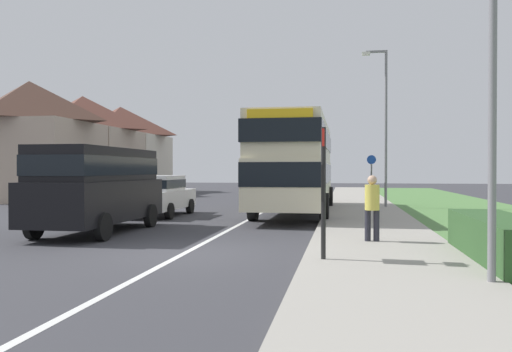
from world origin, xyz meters
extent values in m
plane|color=#38383D|center=(0.00, 0.00, 0.00)|extent=(120.00, 120.00, 0.00)
cube|color=silver|center=(0.00, 8.00, 0.00)|extent=(0.14, 60.00, 0.01)
cube|color=#9E998E|center=(4.20, 6.00, 0.06)|extent=(3.20, 68.00, 0.12)
cube|color=#2D5128|center=(6.30, -0.42, 0.45)|extent=(1.10, 4.29, 0.90)
cube|color=beige|center=(1.47, 10.38, 1.32)|extent=(2.50, 11.30, 1.65)
cube|color=beige|center=(1.47, 10.38, 2.92)|extent=(2.45, 11.08, 1.55)
cube|color=black|center=(1.47, 10.38, 1.65)|extent=(2.52, 11.36, 0.76)
cube|color=black|center=(1.47, 10.38, 3.00)|extent=(2.52, 11.36, 0.72)
cube|color=gold|center=(1.47, 4.78, 3.42)|extent=(2.00, 0.08, 0.44)
cylinder|color=black|center=(0.22, 13.88, 0.50)|extent=(0.30, 1.00, 1.00)
cylinder|color=black|center=(2.72, 13.88, 0.50)|extent=(0.30, 1.00, 1.00)
cylinder|color=black|center=(0.22, 7.27, 0.50)|extent=(0.30, 1.00, 1.00)
cylinder|color=black|center=(2.72, 7.27, 0.50)|extent=(0.30, 1.00, 1.00)
cube|color=black|center=(-3.56, 3.08, 0.93)|extent=(1.95, 5.26, 1.13)
cube|color=black|center=(-3.56, 3.08, 1.95)|extent=(1.72, 4.84, 0.93)
cube|color=black|center=(-3.56, 3.08, 1.91)|extent=(1.75, 4.89, 0.52)
cylinder|color=black|center=(-4.51, 4.72, 0.36)|extent=(0.20, 0.72, 0.72)
cylinder|color=black|center=(-2.60, 4.72, 0.36)|extent=(0.20, 0.72, 0.72)
cylinder|color=black|center=(-4.51, 1.45, 0.36)|extent=(0.20, 0.72, 0.72)
cylinder|color=black|center=(-2.60, 1.45, 0.36)|extent=(0.20, 0.72, 0.72)
cube|color=silver|center=(-3.74, 8.54, 0.65)|extent=(1.79, 4.15, 0.70)
cube|color=silver|center=(-3.74, 8.34, 1.29)|extent=(1.58, 2.28, 0.57)
cube|color=black|center=(-3.74, 8.34, 1.26)|extent=(1.61, 2.31, 0.32)
cylinder|color=black|center=(-4.62, 9.83, 0.30)|extent=(0.20, 0.60, 0.60)
cylinder|color=black|center=(-2.86, 9.83, 0.30)|extent=(0.20, 0.60, 0.60)
cylinder|color=black|center=(-4.62, 7.26, 0.30)|extent=(0.20, 0.60, 0.60)
cylinder|color=black|center=(-2.86, 7.26, 0.30)|extent=(0.20, 0.60, 0.60)
cylinder|color=#23232D|center=(3.94, 1.70, 0.42)|extent=(0.14, 0.14, 0.85)
cylinder|color=#23232D|center=(4.14, 1.70, 0.42)|extent=(0.14, 0.14, 0.85)
cylinder|color=#D1C14C|center=(4.04, 1.70, 1.15)|extent=(0.34, 0.34, 0.60)
sphere|color=tan|center=(4.04, 1.70, 1.56)|extent=(0.22, 0.22, 0.22)
cylinder|color=black|center=(3.00, -0.96, 1.30)|extent=(0.09, 0.09, 2.60)
cube|color=red|center=(3.00, -0.96, 2.40)|extent=(0.04, 0.44, 0.32)
cube|color=black|center=(3.00, -0.94, 1.55)|extent=(0.06, 0.52, 0.68)
cylinder|color=slate|center=(4.72, 15.33, 1.05)|extent=(0.08, 0.08, 2.10)
cylinder|color=blue|center=(4.72, 15.33, 2.30)|extent=(0.44, 0.03, 0.44)
cylinder|color=slate|center=(5.57, -2.53, 3.52)|extent=(0.12, 0.12, 7.05)
cylinder|color=slate|center=(5.27, 13.56, 3.62)|extent=(0.12, 0.12, 7.25)
cube|color=slate|center=(4.82, 13.56, 7.20)|extent=(0.90, 0.10, 0.10)
cube|color=silver|center=(4.37, 13.56, 7.13)|extent=(0.36, 0.20, 0.14)
cube|color=tan|center=(-14.64, 16.78, 2.29)|extent=(6.85, 6.11, 4.58)
pyramid|color=#4C3328|center=(-14.64, 16.78, 5.77)|extent=(6.85, 6.11, 2.38)
cube|color=tan|center=(-14.64, 23.02, 2.29)|extent=(6.85, 6.11, 4.58)
pyramid|color=brown|center=(-14.64, 23.02, 5.77)|extent=(6.85, 6.11, 2.38)
cube|color=beige|center=(-14.64, 29.26, 2.29)|extent=(6.85, 6.11, 4.58)
pyramid|color=brown|center=(-14.64, 29.26, 5.77)|extent=(6.85, 6.11, 2.38)
camera|label=1|loc=(3.37, -10.79, 1.80)|focal=36.49mm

